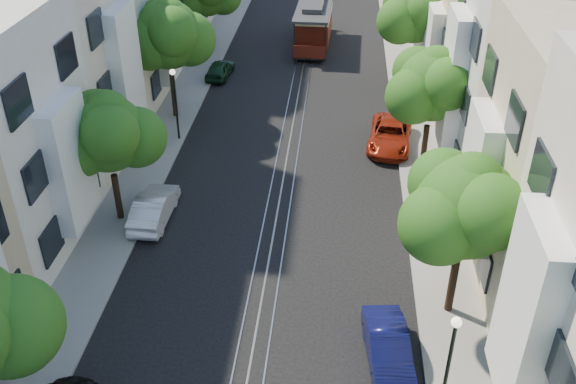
% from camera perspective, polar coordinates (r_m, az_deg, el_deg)
% --- Properties ---
extents(ground, '(200.00, 200.00, 0.00)m').
position_cam_1_polar(ground, '(41.57, 0.82, 8.11)').
color(ground, black).
rests_on(ground, ground).
extents(sidewalk_east, '(2.50, 80.00, 0.12)m').
position_cam_1_polar(sidewalk_east, '(41.72, 10.89, 7.70)').
color(sidewalk_east, gray).
rests_on(sidewalk_east, ground).
extents(sidewalk_west, '(2.50, 80.00, 0.12)m').
position_cam_1_polar(sidewalk_west, '(42.63, -9.06, 8.43)').
color(sidewalk_west, gray).
rests_on(sidewalk_west, ground).
extents(rail_left, '(0.06, 80.00, 0.02)m').
position_cam_1_polar(rail_left, '(41.61, 0.05, 8.15)').
color(rail_left, gray).
rests_on(rail_left, ground).
extents(rail_slot, '(0.06, 80.00, 0.02)m').
position_cam_1_polar(rail_slot, '(41.57, 0.82, 8.13)').
color(rail_slot, gray).
rests_on(rail_slot, ground).
extents(rail_right, '(0.06, 80.00, 0.02)m').
position_cam_1_polar(rail_right, '(41.54, 1.58, 8.10)').
color(rail_right, gray).
rests_on(rail_right, ground).
extents(lane_line, '(0.08, 80.00, 0.01)m').
position_cam_1_polar(lane_line, '(41.57, 0.82, 8.12)').
color(lane_line, tan).
rests_on(lane_line, ground).
extents(townhouses_east, '(7.75, 72.00, 12.00)m').
position_cam_1_polar(townhouses_east, '(40.62, 18.33, 13.76)').
color(townhouses_east, beige).
rests_on(townhouses_east, ground).
extents(townhouses_west, '(7.75, 72.00, 11.76)m').
position_cam_1_polar(townhouses_west, '(42.17, -16.00, 14.64)').
color(townhouses_west, silver).
rests_on(townhouses_west, ground).
extents(tree_e_b, '(4.93, 4.08, 6.68)m').
position_cam_1_polar(tree_e_b, '(22.94, 15.68, -1.50)').
color(tree_e_b, black).
rests_on(tree_e_b, ground).
extents(tree_e_c, '(4.84, 3.99, 6.52)m').
position_cam_1_polar(tree_e_c, '(32.62, 12.80, 9.08)').
color(tree_e_c, black).
rests_on(tree_e_c, ground).
extents(tree_e_d, '(5.01, 4.16, 6.85)m').
position_cam_1_polar(tree_e_d, '(42.83, 11.27, 15.21)').
color(tree_e_d, black).
rests_on(tree_e_d, ground).
extents(tree_w_b, '(4.72, 3.87, 6.27)m').
position_cam_1_polar(tree_w_b, '(28.68, -15.69, 4.87)').
color(tree_w_b, black).
rests_on(tree_w_b, ground).
extents(tree_w_c, '(5.13, 4.28, 7.09)m').
position_cam_1_polar(tree_w_c, '(38.08, -10.56, 13.46)').
color(tree_w_c, black).
rests_on(tree_w_c, ground).
extents(lamp_east, '(0.32, 0.32, 4.16)m').
position_cam_1_polar(lamp_east, '(20.15, 14.24, -13.79)').
color(lamp_east, black).
rests_on(lamp_east, ground).
extents(lamp_west, '(0.32, 0.32, 4.16)m').
position_cam_1_polar(lamp_west, '(35.98, -10.04, 8.57)').
color(lamp_west, black).
rests_on(lamp_west, ground).
extents(cable_car, '(2.79, 8.26, 3.15)m').
position_cam_1_polar(cable_car, '(50.73, 2.32, 14.89)').
color(cable_car, black).
rests_on(cable_car, ground).
extents(parked_car_e_mid, '(1.84, 4.10, 1.31)m').
position_cam_1_polar(parked_car_e_mid, '(23.01, 8.90, -13.65)').
color(parked_car_e_mid, '#0D0F41').
rests_on(parked_car_e_mid, ground).
extents(parked_car_e_far, '(2.83, 5.13, 1.36)m').
position_cam_1_polar(parked_car_e_far, '(36.21, 9.06, 5.03)').
color(parked_car_e_far, maroon).
rests_on(parked_car_e_far, ground).
extents(parked_car_w_mid, '(1.51, 4.12, 1.35)m').
position_cam_1_polar(parked_car_w_mid, '(30.16, -11.83, -1.34)').
color(parked_car_w_mid, silver).
rests_on(parked_car_w_mid, ground).
extents(parked_car_w_far, '(1.77, 3.65, 1.20)m').
position_cam_1_polar(parked_car_w_far, '(45.25, -6.06, 10.83)').
color(parked_car_w_far, '#14321E').
rests_on(parked_car_w_far, ground).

